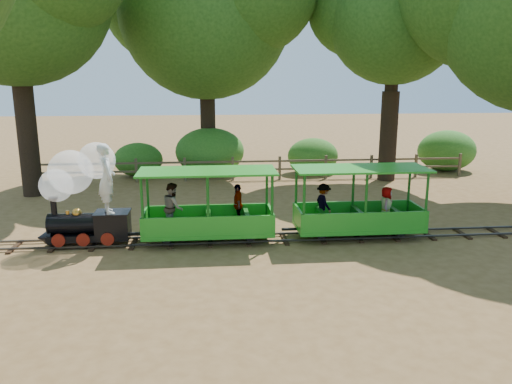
{
  "coord_description": "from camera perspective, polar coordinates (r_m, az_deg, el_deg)",
  "views": [
    {
      "loc": [
        -1.97,
        -12.69,
        4.3
      ],
      "look_at": [
        -0.72,
        0.5,
        1.22
      ],
      "focal_mm": 35.0,
      "sensor_mm": 36.0,
      "label": 1
    }
  ],
  "objects": [
    {
      "name": "ground",
      "position": [
        13.54,
        3.27,
        -5.45
      ],
      "size": [
        90.0,
        90.0,
        0.0
      ],
      "primitive_type": "plane",
      "color": "olive",
      "rests_on": "ground"
    },
    {
      "name": "track",
      "position": [
        13.52,
        3.27,
        -5.18
      ],
      "size": [
        22.0,
        1.0,
        0.1
      ],
      "color": "#3F3D3A",
      "rests_on": "ground"
    },
    {
      "name": "locomotive",
      "position": [
        13.44,
        -19.35,
        0.6
      ],
      "size": [
        2.37,
        1.14,
        2.73
      ],
      "color": "black",
      "rests_on": "ground"
    },
    {
      "name": "carriage_front",
      "position": [
        13.18,
        -5.91,
        -2.44
      ],
      "size": [
        3.54,
        1.45,
        1.84
      ],
      "color": "#249420",
      "rests_on": "track"
    },
    {
      "name": "carriage_rear",
      "position": [
        13.78,
        11.29,
        -2.06
      ],
      "size": [
        3.54,
        1.46,
        1.84
      ],
      "color": "#249420",
      "rests_on": "track"
    },
    {
      "name": "oak_nc",
      "position": [
        22.49,
        -5.91,
        20.77
      ],
      "size": [
        9.14,
        8.04,
        10.61
      ],
      "color": "#2D2116",
      "rests_on": "ground"
    },
    {
      "name": "oak_ne",
      "position": [
        21.74,
        15.57,
        19.44
      ],
      "size": [
        6.72,
        5.91,
        9.31
      ],
      "color": "#2D2116",
      "rests_on": "ground"
    },
    {
      "name": "fence",
      "position": [
        21.11,
        0.04,
        2.94
      ],
      "size": [
        18.1,
        0.1,
        1.0
      ],
      "color": "brown",
      "rests_on": "ground"
    },
    {
      "name": "shrub_west",
      "position": [
        22.49,
        -13.31,
        3.62
      ],
      "size": [
        2.13,
        1.64,
        1.48
      ],
      "primitive_type": "ellipsoid",
      "color": "#2D6B1E",
      "rests_on": "ground"
    },
    {
      "name": "shrub_mid_w",
      "position": [
        22.23,
        -5.3,
        4.62
      ],
      "size": [
        3.03,
        2.33,
        2.1
      ],
      "primitive_type": "ellipsoid",
      "color": "#2D6B1E",
      "rests_on": "ground"
    },
    {
      "name": "shrub_mid_e",
      "position": [
        22.75,
        6.51,
        4.14
      ],
      "size": [
        2.3,
        1.77,
        1.59
      ],
      "primitive_type": "ellipsoid",
      "color": "#2D6B1E",
      "rests_on": "ground"
    },
    {
      "name": "shrub_east",
      "position": [
        24.8,
        20.97,
        4.43
      ],
      "size": [
        2.71,
        2.09,
        1.88
      ],
      "primitive_type": "ellipsoid",
      "color": "#2D6B1E",
      "rests_on": "ground"
    }
  ]
}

